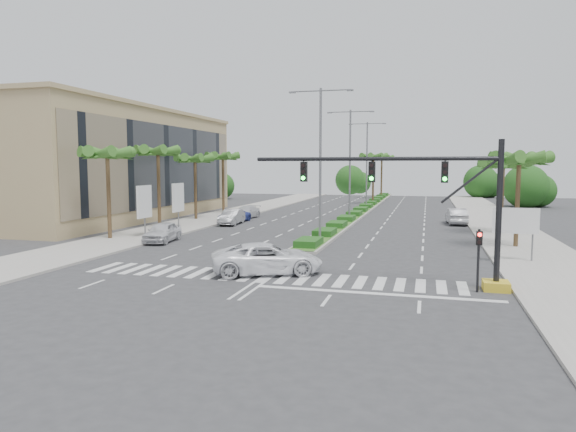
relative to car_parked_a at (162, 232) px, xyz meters
The scene contains 28 objects.
ground 15.51m from the car_parked_a, 40.37° to the right, with size 160.00×160.00×0.00m, color #333335.
footpath_right 28.79m from the car_parked_a, 20.27° to the left, with size 6.00×120.00×0.15m, color gray.
footpath_left 10.56m from the car_parked_a, 108.83° to the left, with size 6.00×120.00×0.15m, color gray.
median 36.91m from the car_parked_a, 71.35° to the left, with size 2.20×75.00×0.20m, color gray.
median_grass 36.91m from the car_parked_a, 71.35° to the left, with size 1.80×75.00×0.04m, color #395B1F.
building 21.99m from the car_parked_a, 131.64° to the left, with size 12.00×36.00×12.00m, color tan.
signal_gantry 23.49m from the car_parked_a, 25.46° to the right, with size 12.60×1.20×7.20m.
pedestrian_signal 24.86m from the car_parked_a, 25.55° to the right, with size 0.28×0.36×3.00m.
direction_sign 25.44m from the car_parked_a, ahead, with size 2.70×0.11×3.40m.
billboard_near 3.98m from the car_parked_a, 143.90° to the left, with size 0.18×2.10×4.35m.
billboard_far 8.69m from the car_parked_a, 108.72° to the left, with size 0.18×2.10×4.35m.
palm_left_near 7.54m from the car_parked_a, behind, with size 4.57×4.68×7.55m.
palm_left_mid 11.18m from the car_parked_a, 120.53° to the left, with size 4.57×4.68×7.95m.
palm_left_far 17.60m from the car_parked_a, 106.40° to the left, with size 4.57×4.68×7.35m.
palm_left_end 25.17m from the car_parked_a, 101.09° to the left, with size 4.57×4.68×7.75m.
palm_right_near 27.14m from the car_parked_a, ahead, with size 4.57×4.68×7.05m.
palm_right_far 29.35m from the car_parked_a, 24.47° to the left, with size 4.57×4.68×6.75m.
palm_median_a 46.93m from the car_parked_a, 75.30° to the left, with size 4.57×4.68×8.05m.
palm_median_b 61.45m from the car_parked_a, 78.87° to the left, with size 4.57×4.68×8.05m.
streetlight_near 13.83m from the car_parked_a, 18.59° to the left, with size 5.10×0.25×12.00m.
streetlight_mid 23.96m from the car_parked_a, 59.42° to the left, with size 5.10×0.25×12.00m.
streetlight_far 38.33m from the car_parked_a, 71.84° to the left, with size 5.10×0.25×12.00m.
car_parked_a is the anchor object (origin of this frame).
car_parked_b 12.85m from the car_parked_a, 86.56° to the left, with size 1.63×4.69×1.54m, color #AAAAAF.
car_parked_c 15.10m from the car_parked_a, 89.52° to the left, with size 2.11×4.57×1.27m, color #33419C.
car_parked_d 19.19m from the car_parked_a, 90.00° to the left, with size 1.96×4.81×1.40m, color silver.
car_crossing 14.77m from the car_parked_a, 38.62° to the right, with size 2.82×6.12×1.70m, color white.
car_right 29.92m from the car_parked_a, 39.90° to the left, with size 1.75×5.02×1.65m, color #ADACB1.
Camera 1 is at (8.20, -25.91, 5.93)m, focal length 32.00 mm.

